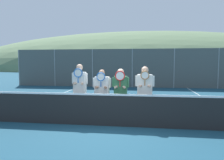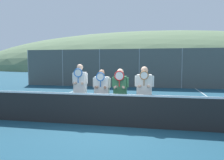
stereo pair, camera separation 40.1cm
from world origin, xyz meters
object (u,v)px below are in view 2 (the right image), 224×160
Objects in this scene: player_center_left at (102,91)px; car_left_of_center at (140,74)px; player_leftmost at (80,87)px; player_center_right at (120,90)px; car_center at (205,75)px; player_rightmost at (144,90)px; car_far_left at (81,74)px.

player_center_left is 11.89m from car_left_of_center.
player_leftmost is 1.38m from player_center_right.
car_center is (5.38, 0.55, -0.03)m from car_left_of_center.
car_left_of_center reaches higher than car_center.
player_leftmost reaches higher than car_center.
car_center is at bearing 70.77° from player_rightmost.
car_center is (5.76, 12.43, -0.12)m from player_center_left.
player_rightmost is 0.43× the size of car_center.
car_left_of_center is (0.37, 11.89, -0.08)m from player_center_left.
car_far_left is (-4.38, 12.44, -0.21)m from player_leftmost.
player_rightmost is at bearing -4.69° from player_center_right.
player_center_right is at bearing -88.83° from car_left_of_center.
player_center_left is (0.76, -0.02, -0.10)m from player_leftmost.
player_rightmost is 0.37× the size of car_left_of_center.
car_far_left is (-5.14, 12.46, -0.11)m from player_center_left.
car_center is (10.90, -0.03, -0.00)m from car_far_left.
player_rightmost is 0.40× the size of car_far_left.
player_center_right reaches higher than car_center.
player_center_right is 0.78m from player_rightmost.
car_far_left is (-6.53, 12.54, -0.19)m from player_rightmost.
player_center_right is at bearing -112.44° from car_center.
car_center is (5.14, 12.44, -0.14)m from player_center_right.
car_center is at bearing 67.56° from player_center_right.
player_rightmost reaches higher than player_center_right.
car_far_left is at bearing 117.53° from player_rightmost.
car_far_left is 0.93× the size of car_left_of_center.
car_left_of_center reaches higher than player_center_left.
car_far_left is at bearing 114.78° from player_center_right.
car_far_left is 5.54m from car_left_of_center.
player_center_right is 0.41× the size of car_center.
player_center_right reaches higher than player_center_left.
car_left_of_center reaches higher than car_far_left.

